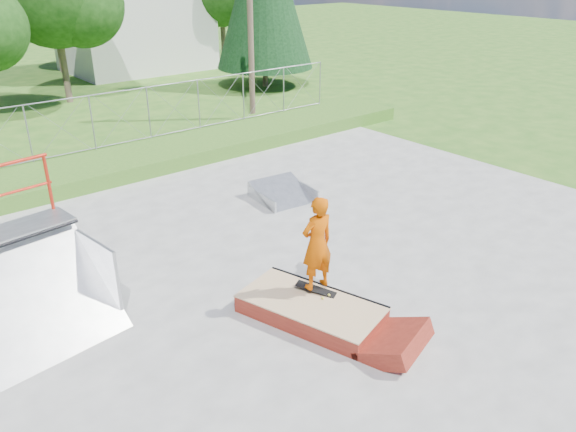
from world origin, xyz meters
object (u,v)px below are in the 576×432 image
at_px(flat_bank_ramp, 283,193).
at_px(skater, 317,247).
at_px(grind_box, 311,310).
at_px(quarter_pipe, 14,267).

bearing_deg(flat_bank_ramp, skater, -115.69).
bearing_deg(grind_box, flat_bank_ramp, 39.34).
distance_m(grind_box, flat_bank_ramp, 5.83).
distance_m(quarter_pipe, flat_bank_ramp, 7.90).
height_order(grind_box, quarter_pipe, quarter_pipe).
bearing_deg(flat_bank_ramp, quarter_pipe, -158.51).
distance_m(grind_box, quarter_pipe, 5.30).
relative_size(grind_box, quarter_pipe, 1.02).
distance_m(grind_box, skater, 1.23).
bearing_deg(grind_box, skater, 15.98).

